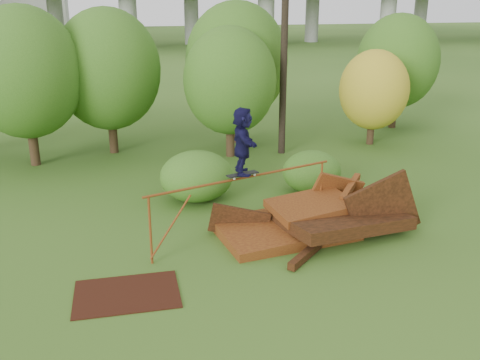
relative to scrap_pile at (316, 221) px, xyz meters
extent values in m
plane|color=#2D5116|center=(-1.25, -1.63, -0.37)|extent=(240.00, 240.00, 0.00)
cube|color=#491C0D|center=(-0.84, 0.08, -0.19)|extent=(3.81, 2.60, 0.59)
cube|color=black|center=(0.66, -0.22, 0.05)|extent=(3.72, 2.75, 0.66)
cube|color=#491C0D|center=(-0.04, 0.28, 0.33)|extent=(2.45, 1.81, 0.47)
cube|color=black|center=(1.76, -0.42, 0.28)|extent=(2.34, 0.21, 2.27)
cube|color=#491C0D|center=(0.96, 1.08, 0.18)|extent=(1.93, 0.59, 1.82)
cube|color=black|center=(-2.04, 0.48, -0.02)|extent=(1.72, 0.49, 1.12)
cube|color=black|center=(-0.54, -1.12, -0.25)|extent=(1.87, 1.73, 0.19)
cube|color=#491C0D|center=(1.36, 0.78, 0.58)|extent=(1.18, 1.33, 0.39)
cylinder|color=brown|center=(-4.53, -0.64, 0.50)|extent=(0.06, 0.06, 1.74)
cylinder|color=brown|center=(0.50, 0.90, 0.50)|extent=(0.06, 0.06, 1.74)
cylinder|color=brown|center=(-2.01, 0.13, 1.37)|extent=(5.33, 1.70, 0.06)
cube|color=black|center=(-2.05, 0.12, 1.47)|extent=(0.89, 0.48, 0.03)
cylinder|color=beige|center=(-2.32, -0.06, 1.43)|extent=(0.07, 0.05, 0.06)
cylinder|color=beige|center=(-2.37, 0.12, 1.43)|extent=(0.07, 0.05, 0.06)
cylinder|color=beige|center=(-1.72, 0.12, 1.43)|extent=(0.07, 0.05, 0.06)
cylinder|color=beige|center=(-1.78, 0.30, 1.43)|extent=(0.07, 0.05, 0.06)
imported|color=#100E34|center=(-2.05, 0.12, 2.35)|extent=(0.70, 1.65, 1.72)
cube|color=black|center=(-5.21, -1.96, -0.36)|extent=(2.32, 1.69, 0.03)
cylinder|color=black|center=(-8.05, 8.73, 0.61)|extent=(0.37, 0.37, 1.95)
ellipsoid|color=#2A5215|center=(-8.05, 8.73, 3.17)|extent=(4.24, 4.24, 4.88)
cylinder|color=black|center=(-5.04, 9.76, 0.56)|extent=(0.36, 0.36, 1.86)
ellipsoid|color=#2A5215|center=(-5.04, 9.76, 3.07)|extent=(4.21, 4.21, 4.85)
cylinder|color=black|center=(-0.46, 7.99, 0.47)|extent=(0.34, 0.34, 1.69)
ellipsoid|color=#2A5215|center=(-0.46, 7.99, 2.70)|extent=(3.68, 3.68, 4.23)
cylinder|color=black|center=(0.34, 10.05, 0.59)|extent=(0.36, 0.36, 1.92)
ellipsoid|color=#2A5215|center=(0.34, 10.05, 3.20)|extent=(4.39, 4.39, 5.05)
cylinder|color=black|center=(5.99, 8.29, 0.27)|extent=(0.31, 0.31, 1.28)
ellipsoid|color=#A58C19|center=(5.99, 8.29, 2.03)|extent=(2.98, 2.98, 3.43)
cylinder|color=black|center=(8.60, 10.93, 0.52)|extent=(0.35, 0.35, 1.78)
ellipsoid|color=#2A5215|center=(8.60, 10.93, 2.88)|extent=(3.92, 3.92, 4.51)
ellipsoid|color=#2A5215|center=(-2.68, 3.35, 0.43)|extent=(2.32, 2.14, 1.61)
ellipsoid|color=#2A5215|center=(1.14, 3.17, 0.32)|extent=(1.96, 1.80, 1.39)
cylinder|color=black|center=(1.72, 7.91, 4.73)|extent=(0.28, 0.28, 10.20)
cylinder|color=gray|center=(-1.25, 58.37, 3.63)|extent=(2.20, 2.20, 8.00)
cylinder|color=gray|center=(16.75, 58.37, 3.63)|extent=(2.20, 2.20, 8.00)
camera|label=1|loc=(-5.42, -12.48, 5.75)|focal=40.00mm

